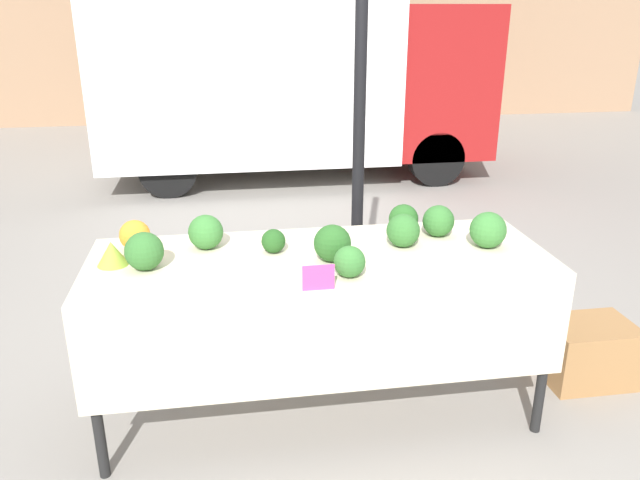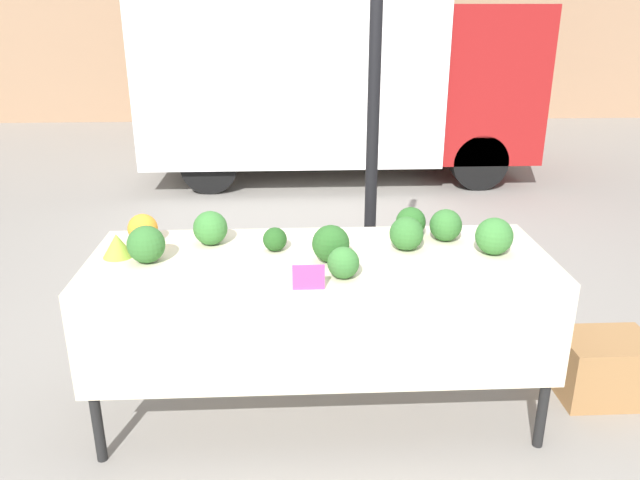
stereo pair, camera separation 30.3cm
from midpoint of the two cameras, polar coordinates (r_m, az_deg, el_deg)
The scene contains 17 objects.
ground_plane at distance 3.50m, azimuth -2.57°, elevation -15.28°, with size 40.00×40.00×0.00m, color gray.
tent_pole at distance 3.63m, azimuth 1.17°, elevation 9.82°, with size 0.07×0.07×2.74m.
parked_truck at distance 8.06m, azimuth -4.77°, elevation 16.24°, with size 4.67×2.21×2.77m.
market_table at distance 3.04m, azimuth -2.66°, elevation -3.90°, with size 2.26×0.81×0.90m.
orange_cauliflower at distance 3.28m, azimuth -19.14°, elevation 0.37°, with size 0.15×0.15×0.15m.
romanesco_head at distance 3.13m, azimuth -21.16°, elevation -1.21°, with size 0.15×0.15×0.12m.
broccoli_head_0 at distance 2.96m, azimuth -1.79°, elevation -0.35°, with size 0.18×0.18×0.18m.
broccoli_head_1 at distance 2.79m, azimuth -0.39°, elevation -2.06°, with size 0.14×0.14×0.14m.
broccoli_head_2 at distance 3.21m, azimuth 12.53°, elevation 0.85°, with size 0.18×0.18×0.18m.
broccoli_head_3 at distance 3.35m, azimuth 5.09°, elevation 1.89°, with size 0.16×0.16×0.16m.
broccoli_head_4 at distance 3.02m, azimuth -18.58°, elevation -1.03°, with size 0.18×0.18×0.18m.
broccoli_head_5 at distance 3.15m, azimuth 4.90°, elevation 0.82°, with size 0.17×0.17×0.17m.
broccoli_head_6 at distance 3.20m, azimuth -13.10°, elevation 0.66°, with size 0.18×0.18×0.18m.
broccoli_head_7 at distance 3.32m, azimuth 8.23°, elevation 1.69°, with size 0.17×0.17×0.17m.
broccoli_head_8 at distance 3.10m, azimuth -7.08°, elevation -0.15°, with size 0.12×0.12×0.12m.
price_sign at distance 2.67m, azimuth -3.40°, elevation -3.52°, with size 0.14×0.01×0.12m.
produce_crate at distance 3.91m, azimuth 21.22°, elevation -9.57°, with size 0.49×0.36×0.36m.
Camera 1 is at (-0.44, -2.81, 2.05)m, focal length 35.00 mm.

